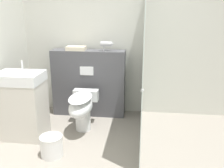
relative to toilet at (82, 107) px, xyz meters
name	(u,v)px	position (x,y,z in m)	size (l,w,h in m)	color
wall_back	(119,40)	(0.44, 0.86, 0.88)	(8.00, 0.06, 2.50)	silver
partition_panel	(89,83)	(-0.03, 0.65, 0.18)	(1.21, 0.29, 1.11)	#4C4C51
shower_glass	(143,67)	(0.86, -0.06, 0.64)	(0.04, 1.78, 2.03)	silver
toilet	(82,107)	(0.00, 0.00, 0.00)	(0.38, 0.71, 0.56)	white
sink_vanity	(22,105)	(-0.78, -0.25, 0.10)	(0.61, 0.45, 1.08)	beige
hair_drier	(107,44)	(0.28, 0.61, 0.84)	(0.21, 0.08, 0.15)	#B7B7BC
folded_towel	(76,48)	(-0.22, 0.62, 0.77)	(0.30, 0.20, 0.06)	beige
waste_bin	(52,146)	(-0.22, -0.70, -0.24)	(0.28, 0.28, 0.27)	silver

